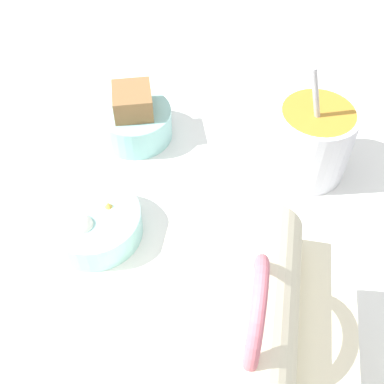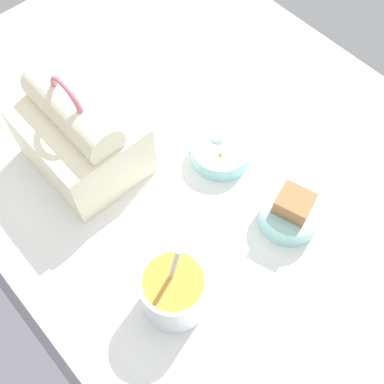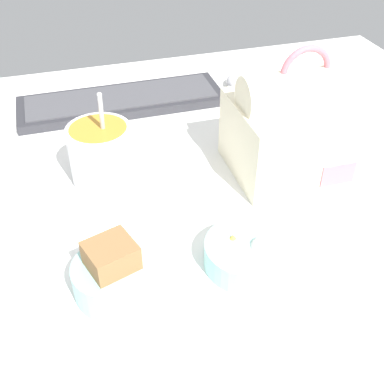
{
  "view_description": "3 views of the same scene",
  "coord_description": "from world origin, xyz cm",
  "px_view_note": "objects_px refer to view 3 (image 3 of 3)",
  "views": [
    {
      "loc": [
        39.14,
        1.72,
        49.86
      ],
      "look_at": [
        3.71,
        -4.67,
        7.0
      ],
      "focal_mm": 45.0,
      "sensor_mm": 36.0,
      "label": 1
    },
    {
      "loc": [
        -26.11,
        22.1,
        77.44
      ],
      "look_at": [
        3.71,
        -4.67,
        7.0
      ],
      "focal_mm": 45.0,
      "sensor_mm": 36.0,
      "label": 2
    },
    {
      "loc": [
        -11.93,
        -56.83,
        49.79
      ],
      "look_at": [
        3.71,
        -4.67,
        7.0
      ],
      "focal_mm": 45.0,
      "sensor_mm": 36.0,
      "label": 3
    }
  ],
  "objects_px": {
    "bento_bowl_snacks": "(246,253)",
    "computer_mouse": "(239,82)",
    "keyboard": "(121,101)",
    "soup_cup": "(101,153)",
    "lunch_bag": "(297,128)",
    "bento_bowl_sandwich": "(114,274)"
  },
  "relations": [
    {
      "from": "bento_bowl_snacks",
      "to": "computer_mouse",
      "type": "bearing_deg",
      "value": 69.9
    },
    {
      "from": "keyboard",
      "to": "soup_cup",
      "type": "xyz_separation_m",
      "value": [
        -0.07,
        -0.25,
        0.04
      ]
    },
    {
      "from": "keyboard",
      "to": "soup_cup",
      "type": "height_order",
      "value": "soup_cup"
    },
    {
      "from": "computer_mouse",
      "to": "keyboard",
      "type": "bearing_deg",
      "value": -179.67
    },
    {
      "from": "lunch_bag",
      "to": "soup_cup",
      "type": "height_order",
      "value": "lunch_bag"
    },
    {
      "from": "lunch_bag",
      "to": "soup_cup",
      "type": "bearing_deg",
      "value": 169.93
    },
    {
      "from": "soup_cup",
      "to": "lunch_bag",
      "type": "bearing_deg",
      "value": -10.07
    },
    {
      "from": "soup_cup",
      "to": "computer_mouse",
      "type": "xyz_separation_m",
      "value": [
        0.33,
        0.25,
        -0.04
      ]
    },
    {
      "from": "bento_bowl_sandwich",
      "to": "bento_bowl_snacks",
      "type": "relative_size",
      "value": 0.92
    },
    {
      "from": "keyboard",
      "to": "computer_mouse",
      "type": "bearing_deg",
      "value": 0.33
    },
    {
      "from": "keyboard",
      "to": "lunch_bag",
      "type": "distance_m",
      "value": 0.39
    },
    {
      "from": "keyboard",
      "to": "computer_mouse",
      "type": "distance_m",
      "value": 0.26
    },
    {
      "from": "computer_mouse",
      "to": "bento_bowl_sandwich",
      "type": "bearing_deg",
      "value": -125.95
    },
    {
      "from": "keyboard",
      "to": "bento_bowl_sandwich",
      "type": "bearing_deg",
      "value": -100.79
    },
    {
      "from": "lunch_bag",
      "to": "bento_bowl_sandwich",
      "type": "distance_m",
      "value": 0.39
    },
    {
      "from": "computer_mouse",
      "to": "soup_cup",
      "type": "bearing_deg",
      "value": -143.14
    },
    {
      "from": "bento_bowl_snacks",
      "to": "computer_mouse",
      "type": "relative_size",
      "value": 1.5
    },
    {
      "from": "soup_cup",
      "to": "bento_bowl_sandwich",
      "type": "xyz_separation_m",
      "value": [
        -0.02,
        -0.24,
        -0.02
      ]
    },
    {
      "from": "bento_bowl_snacks",
      "to": "keyboard",
      "type": "bearing_deg",
      "value": 99.38
    },
    {
      "from": "bento_bowl_sandwich",
      "to": "bento_bowl_snacks",
      "type": "distance_m",
      "value": 0.18
    },
    {
      "from": "keyboard",
      "to": "bento_bowl_sandwich",
      "type": "xyz_separation_m",
      "value": [
        -0.09,
        -0.49,
        0.02
      ]
    },
    {
      "from": "soup_cup",
      "to": "bento_bowl_sandwich",
      "type": "height_order",
      "value": "soup_cup"
    }
  ]
}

